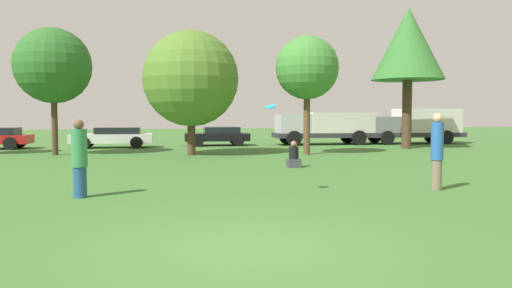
# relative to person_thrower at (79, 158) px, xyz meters

# --- Properties ---
(ground_plane) EXTENTS (120.00, 120.00, 0.00)m
(ground_plane) POSITION_rel_person_thrower_xyz_m (3.08, -4.83, -0.91)
(ground_plane) COLOR #3D6B2D
(person_thrower) EXTENTS (0.36, 0.36, 1.81)m
(person_thrower) POSITION_rel_person_thrower_xyz_m (0.00, 0.00, 0.00)
(person_thrower) COLOR navy
(person_thrower) RESTS_ON ground
(person_catcher) EXTENTS (0.31, 0.31, 1.96)m
(person_catcher) POSITION_rel_person_thrower_xyz_m (8.73, -0.60, 0.11)
(person_catcher) COLOR #726651
(person_catcher) RESTS_ON ground
(frisbee) EXTENTS (0.28, 0.27, 0.15)m
(frisbee) POSITION_rel_person_thrower_xyz_m (4.40, -0.59, 1.20)
(frisbee) COLOR #19B2D8
(bystander_sitting) EXTENTS (0.47, 0.39, 0.97)m
(bystander_sitting) POSITION_rel_person_thrower_xyz_m (6.60, 5.24, -0.53)
(bystander_sitting) COLOR #3F3F47
(bystander_sitting) RESTS_ON ground
(tree_1) EXTENTS (3.55, 3.55, 6.01)m
(tree_1) POSITION_rel_person_thrower_xyz_m (-3.09, 12.63, 3.30)
(tree_1) COLOR #473323
(tree_1) RESTS_ON ground
(tree_2) EXTENTS (4.52, 4.52, 5.89)m
(tree_2) POSITION_rel_person_thrower_xyz_m (3.29, 11.42, 2.70)
(tree_2) COLOR #473323
(tree_2) RESTS_ON ground
(tree_3) EXTENTS (3.03, 3.03, 5.69)m
(tree_3) POSITION_rel_person_thrower_xyz_m (8.77, 10.64, 3.23)
(tree_3) COLOR brown
(tree_3) RESTS_ON ground
(tree_4) EXTENTS (4.06, 4.06, 7.95)m
(tree_4) POSITION_rel_person_thrower_xyz_m (15.62, 13.59, 4.94)
(tree_4) COLOR #473323
(tree_4) RESTS_ON ground
(parked_car_white) EXTENTS (4.63, 1.97, 1.18)m
(parked_car_white) POSITION_rel_person_thrower_xyz_m (-0.85, 17.41, -0.27)
(parked_car_white) COLOR silver
(parked_car_white) RESTS_ON ground
(parked_car_black) EXTENTS (4.00, 2.11, 1.16)m
(parked_car_black) POSITION_rel_person_thrower_xyz_m (5.36, 18.25, -0.28)
(parked_car_black) COLOR black
(parked_car_black) RESTS_ON ground
(delivery_truck_silver) EXTENTS (6.81, 2.39, 2.06)m
(delivery_truck_silver) POSITION_rel_person_thrower_xyz_m (12.31, 17.95, 0.29)
(delivery_truck_silver) COLOR #2D2D33
(delivery_truck_silver) RESTS_ON ground
(delivery_truck_grey) EXTENTS (6.65, 2.28, 2.32)m
(delivery_truck_grey) POSITION_rel_person_thrower_xyz_m (18.52, 17.73, 0.37)
(delivery_truck_grey) COLOR #2D2D33
(delivery_truck_grey) RESTS_ON ground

